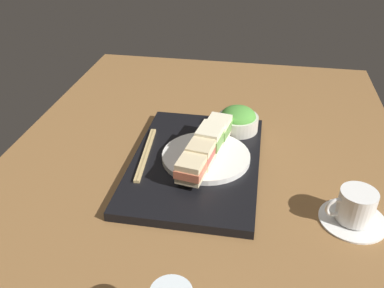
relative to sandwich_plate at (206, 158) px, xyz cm
name	(u,v)px	position (x,y,z in cm)	size (l,w,h in cm)	color
ground_plane	(201,171)	(-0.45, -1.10, -4.28)	(140.00, 100.00, 3.00)	brown
serving_tray	(196,163)	(0.05, -2.36, -1.73)	(44.31, 29.88, 2.10)	black
sandwich_plate	(206,158)	(0.00, 0.00, 0.00)	(20.91, 20.91, 1.36)	silver
sandwich_nearmost	(218,129)	(-8.71, 1.75, 3.17)	(8.52, 6.94, 4.98)	#EFE5C1
sandwich_inner_near	(210,138)	(-2.90, 0.58, 3.64)	(8.67, 6.93, 5.91)	#EFE5C1
sandwich_inner_far	(202,152)	(2.90, -0.58, 3.31)	(8.28, 6.57, 5.25)	beige
sandwich_farmost	(192,167)	(8.71, -1.75, 3.06)	(8.74, 6.93, 4.75)	beige
salad_bowl	(238,120)	(-15.76, 6.25, 2.29)	(10.67, 10.67, 6.53)	beige
chopsticks_pair	(146,154)	(0.31, -14.60, -0.33)	(22.61, 3.25, 0.70)	tan
coffee_cup	(355,209)	(13.36, 31.83, 0.38)	(13.37, 13.37, 7.33)	white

